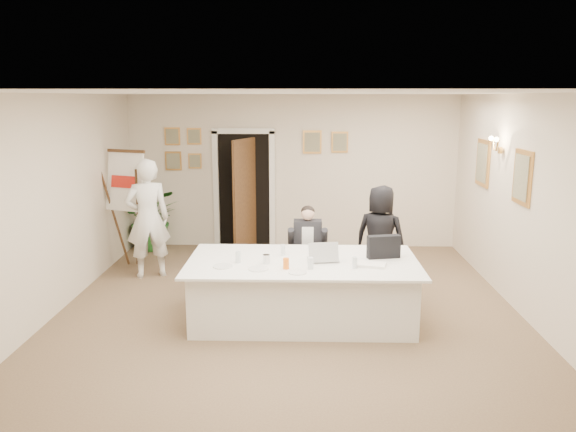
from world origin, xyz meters
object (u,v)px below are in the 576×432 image
at_px(laptop, 323,249).
at_px(seated_man, 308,249).
at_px(steel_jug, 266,259).
at_px(flip_chart, 131,215).
at_px(potted_palm, 153,219).
at_px(standing_man, 148,218).
at_px(laptop_bag, 384,247).
at_px(oj_glass, 286,264).
at_px(standing_woman, 380,237).
at_px(paper_stack, 372,265).
at_px(conference_table, 303,290).

bearing_deg(laptop, seated_man, 91.35).
xyz_separation_m(laptop, steel_jug, (-0.69, -0.16, -0.08)).
distance_m(seated_man, steel_jug, 1.31).
distance_m(seated_man, flip_chart, 3.09).
height_order(potted_palm, steel_jug, potted_palm).
xyz_separation_m(standing_man, steel_jug, (1.94, -1.83, -0.09)).
height_order(seated_man, laptop_bag, seated_man).
bearing_deg(oj_glass, laptop, 39.45).
bearing_deg(standing_woman, laptop_bag, 107.55).
distance_m(potted_palm, steel_jug, 4.14).
height_order(laptop, laptop_bag, laptop_bag).
distance_m(laptop_bag, paper_stack, 0.42).
bearing_deg(oj_glass, seated_man, 79.30).
height_order(seated_man, standing_man, standing_man).
distance_m(standing_man, steel_jug, 2.67).
relative_size(seated_man, oj_glass, 9.76).
height_order(laptop_bag, oj_glass, laptop_bag).
bearing_deg(conference_table, steel_jug, -162.32).
distance_m(flip_chart, paper_stack, 4.35).
xyz_separation_m(standing_man, oj_glass, (2.19, -2.05, -0.08)).
relative_size(laptop, paper_stack, 1.17).
distance_m(laptop_bag, oj_glass, 1.31).
distance_m(conference_table, seated_man, 1.08).
bearing_deg(steel_jug, paper_stack, -3.27).
bearing_deg(steel_jug, standing_man, 136.65).
relative_size(conference_table, laptop, 7.54).
bearing_deg(laptop_bag, potted_palm, 127.84).
distance_m(standing_woman, laptop_bag, 1.13).
bearing_deg(paper_stack, laptop_bag, 62.39).
relative_size(seated_man, potted_palm, 1.11).
height_order(conference_table, standing_man, standing_man).
xyz_separation_m(seated_man, laptop, (0.18, -1.04, 0.28)).
relative_size(standing_woman, potted_palm, 1.34).
distance_m(potted_palm, paper_stack, 5.01).
distance_m(conference_table, laptop, 0.58).
bearing_deg(potted_palm, seated_man, -38.53).
relative_size(flip_chart, laptop_bag, 4.61).
height_order(flip_chart, standing_man, flip_chart).
relative_size(flip_chart, oj_glass, 14.60).
height_order(conference_table, potted_palm, potted_palm).
height_order(laptop, paper_stack, laptop).
bearing_deg(standing_man, conference_table, 121.66).
bearing_deg(flip_chart, standing_woman, -13.45).
bearing_deg(standing_woman, steel_jug, 64.93).
distance_m(flip_chart, steel_jug, 3.31).
bearing_deg(seated_man, laptop_bag, -34.27).
bearing_deg(seated_man, flip_chart, 168.38).
xyz_separation_m(seated_man, steel_jug, (-0.51, -1.19, 0.20)).
relative_size(flip_chart, standing_woman, 1.25).
bearing_deg(laptop, laptop_bag, 0.56).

